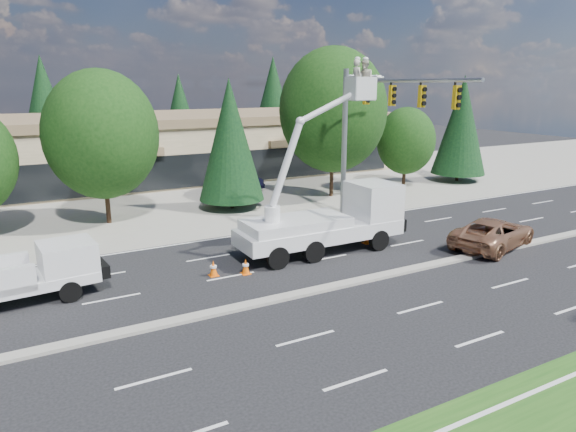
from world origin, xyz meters
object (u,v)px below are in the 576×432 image
signal_mast (367,122)px  bucket_truck (333,211)px  utility_pickup (32,279)px  minivan (493,233)px

signal_mast → bucket_truck: bearing=-145.0°
utility_pickup → bucket_truck: size_ratio=0.60×
utility_pickup → minivan: utility_pickup is taller
utility_pickup → minivan: 21.37m
signal_mast → utility_pickup: size_ratio=1.80×
signal_mast → minivan: signal_mast is taller
minivan → utility_pickup: bearing=64.1°
signal_mast → utility_pickup: (-17.66, -2.51, -5.19)m
utility_pickup → bucket_truck: (13.59, -0.34, 1.13)m
minivan → signal_mast: bearing=12.2°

